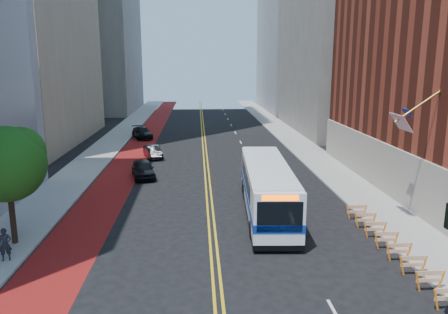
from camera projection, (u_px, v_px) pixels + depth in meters
name	position (u px, v px, depth m)	size (l,w,h in m)	color
ground	(218.00, 293.00, 19.75)	(160.00, 160.00, 0.00)	black
sidewalk_left	(97.00, 156.00, 48.28)	(4.00, 140.00, 0.15)	gray
sidewalk_right	(310.00, 153.00, 49.72)	(4.00, 140.00, 0.15)	gray
bus_lane_paint	(132.00, 156.00, 48.53)	(3.60, 140.00, 0.01)	maroon
center_line_inner	(204.00, 155.00, 49.00)	(0.14, 140.00, 0.01)	gold
center_line_outer	(207.00, 155.00, 49.03)	(0.14, 140.00, 0.01)	gold
lane_dashes	(241.00, 142.00, 57.10)	(0.14, 98.20, 0.01)	silver
construction_barriers	(392.00, 243.00, 23.52)	(1.42, 10.91, 1.00)	orange
street_tree	(8.00, 161.00, 23.93)	(4.20, 4.20, 6.70)	black
transit_bus	(267.00, 188.00, 29.70)	(3.53, 13.08, 3.56)	white
car_a	(143.00, 169.00, 39.47)	(1.86, 4.64, 1.58)	black
car_b	(153.00, 152.00, 47.59)	(1.43, 4.10, 1.35)	black
car_c	(142.00, 133.00, 60.01)	(2.14, 5.27, 1.53)	black
pedestrian	(5.00, 245.00, 22.49)	(0.63, 0.42, 1.74)	black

